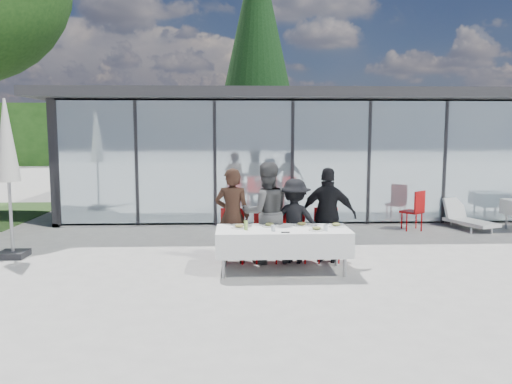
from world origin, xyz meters
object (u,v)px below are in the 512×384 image
plate_extra (317,229)px  lounger (466,218)px  market_umbrella (7,152)px  diner_chair_a (233,232)px  diner_d (328,215)px  spare_chair_b (415,209)px  diner_chair_d (327,232)px  dining_table (283,241)px  diner_chair_c (294,232)px  diner_chair_b (266,232)px  plate_d (336,225)px  folded_eyeglasses (285,232)px  plate_c (302,225)px  plate_b (270,225)px  diner_a (232,216)px  conifer_tree (257,46)px  diner_b (266,213)px  diner_c (295,221)px  juice_bottle (246,225)px  plate_a (239,227)px

plate_extra → lounger: 5.86m
market_umbrella → diner_chair_a: bearing=-5.6°
diner_d → spare_chair_b: size_ratio=1.79×
diner_chair_d → market_umbrella: bearing=176.0°
dining_table → diner_chair_c: size_ratio=2.32×
diner_chair_a → diner_chair_c: bearing=0.0°
diner_chair_b → plate_d: size_ratio=3.58×
diner_chair_a → diner_chair_c: same height
diner_chair_a → folded_eyeglasses: 1.43m
diner_chair_b → plate_c: bearing=-41.5°
diner_chair_b → plate_b: size_ratio=3.58×
lounger → diner_a: bearing=-151.9°
diner_d → plate_c: (-0.54, -0.40, -0.10)m
conifer_tree → dining_table: bearing=-90.4°
diner_b → diner_c: size_ratio=1.20×
diner_c → dining_table: bearing=81.1°
diner_d → diner_chair_d: bearing=-71.0°
plate_b → diner_d: bearing=21.5°
diner_a → diner_d: size_ratio=1.00×
juice_bottle → plate_c: bearing=17.9°
diner_chair_b → folded_eyeglasses: 1.16m
diner_chair_b → diner_c: 0.58m
diner_chair_a → diner_c: bearing=-6.5°
diner_c → conifer_tree: 13.57m
diner_a → lounger: (5.77, 3.08, -0.61)m
conifer_tree → diner_d: bearing=-86.3°
diner_chair_b → diner_c: bearing=-14.0°
dining_table → diner_chair_c: bearing=69.8°
juice_bottle → lounger: (5.54, 3.80, -0.57)m
diner_chair_b → diner_chair_d: 1.13m
plate_b → diner_chair_a: bearing=139.0°
plate_d → diner_chair_d: bearing=95.1°
diner_chair_c → diner_a: bearing=-173.5°
juice_bottle → conifer_tree: 14.23m
plate_d → spare_chair_b: size_ratio=0.28×
plate_c → spare_chair_b: spare_chair_b is taller
dining_table → diner_b: size_ratio=1.23×
juice_bottle → market_umbrella: 4.75m
market_umbrella → juice_bottle: bearing=-15.8°
diner_chair_a → diner_c: size_ratio=0.63×
plate_d → market_umbrella: market_umbrella is taller
diner_chair_a → plate_c: size_ratio=3.58×
diner_b → plate_extra: 1.14m
dining_table → plate_a: 0.78m
diner_chair_d → plate_b: size_ratio=3.58×
plate_a → diner_chair_a: bearing=100.1°
plate_a → conifer_tree: bearing=86.4°
diner_c → plate_a: diner_c is taller
folded_eyeglasses → plate_extra: bearing=18.4°
market_umbrella → spare_chair_b: bearing=15.0°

